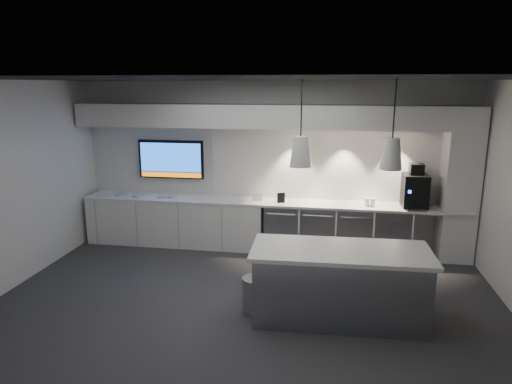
% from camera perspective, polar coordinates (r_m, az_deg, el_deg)
% --- Properties ---
extents(floor, '(7.00, 7.00, 0.00)m').
position_cam_1_polar(floor, '(6.47, -1.12, -13.69)').
color(floor, '#323134').
rests_on(floor, ground).
extents(ceiling, '(7.00, 7.00, 0.00)m').
position_cam_1_polar(ceiling, '(5.76, -1.26, 13.95)').
color(ceiling, black).
rests_on(ceiling, wall_back).
extents(wall_back, '(7.00, 0.00, 7.00)m').
position_cam_1_polar(wall_back, '(8.36, 1.95, 3.42)').
color(wall_back, silver).
rests_on(wall_back, floor).
extents(wall_front, '(7.00, 0.00, 7.00)m').
position_cam_1_polar(wall_front, '(3.63, -8.52, -10.15)').
color(wall_front, silver).
rests_on(wall_front, floor).
extents(wall_left, '(0.00, 7.00, 7.00)m').
position_cam_1_polar(wall_left, '(7.41, -28.86, 0.47)').
color(wall_left, silver).
rests_on(wall_left, floor).
extents(back_counter, '(6.80, 0.65, 0.04)m').
position_cam_1_polar(back_counter, '(8.17, 1.62, -1.26)').
color(back_counter, white).
rests_on(back_counter, left_base_cabinets).
extents(left_base_cabinets, '(3.30, 0.63, 0.86)m').
position_cam_1_polar(left_base_cabinets, '(8.70, -9.92, -3.63)').
color(left_base_cabinets, white).
rests_on(left_base_cabinets, floor).
extents(fridge_unit_a, '(0.60, 0.61, 0.85)m').
position_cam_1_polar(fridge_unit_a, '(8.27, 3.32, -4.38)').
color(fridge_unit_a, gray).
rests_on(fridge_unit_a, floor).
extents(fridge_unit_b, '(0.60, 0.61, 0.85)m').
position_cam_1_polar(fridge_unit_b, '(8.23, 7.70, -4.56)').
color(fridge_unit_b, gray).
rests_on(fridge_unit_b, floor).
extents(fridge_unit_c, '(0.60, 0.61, 0.85)m').
position_cam_1_polar(fridge_unit_c, '(8.24, 12.09, -4.72)').
color(fridge_unit_c, gray).
rests_on(fridge_unit_c, floor).
extents(fridge_unit_d, '(0.60, 0.61, 0.85)m').
position_cam_1_polar(fridge_unit_d, '(8.30, 16.45, -4.85)').
color(fridge_unit_d, gray).
rests_on(fridge_unit_d, floor).
extents(backsplash, '(4.60, 0.03, 1.30)m').
position_cam_1_polar(backsplash, '(8.26, 10.23, 3.45)').
color(backsplash, white).
rests_on(backsplash, wall_back).
extents(soffit, '(6.90, 0.60, 0.40)m').
position_cam_1_polar(soffit, '(7.95, 1.72, 9.45)').
color(soffit, white).
rests_on(soffit, wall_back).
extents(column, '(0.55, 0.55, 2.60)m').
position_cam_1_polar(column, '(8.31, 24.09, 0.79)').
color(column, white).
rests_on(column, floor).
extents(wall_tv, '(1.25, 0.07, 0.72)m').
position_cam_1_polar(wall_tv, '(8.74, -10.57, 4.04)').
color(wall_tv, black).
rests_on(wall_tv, wall_back).
extents(island, '(2.25, 1.02, 0.94)m').
position_cam_1_polar(island, '(5.98, 10.37, -11.24)').
color(island, gray).
rests_on(island, floor).
extents(bin, '(0.38, 0.38, 0.48)m').
position_cam_1_polar(bin, '(6.15, -0.12, -12.71)').
color(bin, gray).
rests_on(bin, floor).
extents(coffee_machine, '(0.41, 0.58, 0.74)m').
position_cam_1_polar(coffee_machine, '(8.18, 19.25, 0.34)').
color(coffee_machine, black).
rests_on(coffee_machine, back_counter).
extents(sign_black, '(0.14, 0.07, 0.18)m').
position_cam_1_polar(sign_black, '(8.03, 3.14, -0.73)').
color(sign_black, black).
rests_on(sign_black, back_counter).
extents(sign_white, '(0.18, 0.03, 0.14)m').
position_cam_1_polar(sign_white, '(8.15, 0.18, -0.64)').
color(sign_white, white).
rests_on(sign_white, back_counter).
extents(cup_cluster, '(0.17, 0.17, 0.15)m').
position_cam_1_polar(cup_cluster, '(8.05, 14.03, -1.20)').
color(cup_cluster, white).
rests_on(cup_cluster, back_counter).
extents(tray_a, '(0.19, 0.19, 0.02)m').
position_cam_1_polar(tray_a, '(8.95, -16.57, -0.31)').
color(tray_a, '#A0A0A0').
rests_on(tray_a, back_counter).
extents(tray_b, '(0.20, 0.20, 0.02)m').
position_cam_1_polar(tray_b, '(8.75, -14.49, -0.48)').
color(tray_b, '#A0A0A0').
rests_on(tray_b, back_counter).
extents(tray_c, '(0.19, 0.19, 0.02)m').
position_cam_1_polar(tray_c, '(8.60, -11.77, -0.58)').
color(tray_c, '#A0A0A0').
rests_on(tray_c, back_counter).
extents(tray_d, '(0.20, 0.20, 0.02)m').
position_cam_1_polar(tray_d, '(8.58, -10.48, -0.55)').
color(tray_d, '#A0A0A0').
rests_on(tray_d, back_counter).
extents(pendant_left, '(0.26, 0.26, 1.07)m').
position_cam_1_polar(pendant_left, '(5.51, 5.58, 5.09)').
color(pendant_left, white).
rests_on(pendant_left, ceiling).
extents(pendant_right, '(0.26, 0.26, 1.07)m').
position_cam_1_polar(pendant_right, '(5.54, 16.58, 4.65)').
color(pendant_right, white).
rests_on(pendant_right, ceiling).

